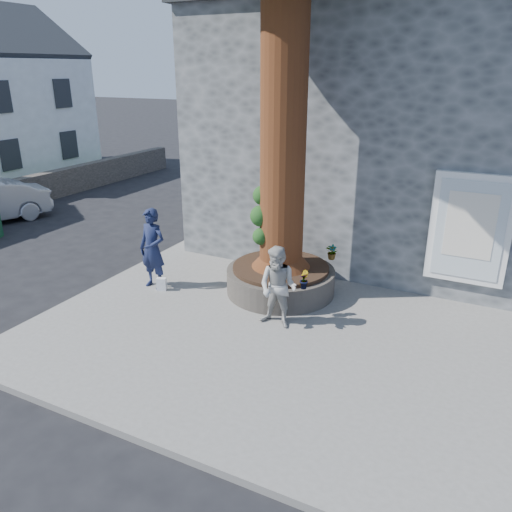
% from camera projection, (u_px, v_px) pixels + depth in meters
% --- Properties ---
extents(ground, '(120.00, 120.00, 0.00)m').
position_uv_depth(ground, '(199.00, 329.00, 9.48)').
color(ground, black).
rests_on(ground, ground).
extents(pavement, '(9.00, 8.00, 0.12)m').
position_uv_depth(pavement, '(292.00, 320.00, 9.67)').
color(pavement, slate).
rests_on(pavement, ground).
extents(yellow_line, '(0.10, 30.00, 0.01)m').
position_uv_depth(yellow_line, '(112.00, 281.00, 11.60)').
color(yellow_line, yellow).
rests_on(yellow_line, ground).
extents(stone_shop, '(10.30, 8.30, 6.30)m').
position_uv_depth(stone_shop, '(419.00, 127.00, 13.33)').
color(stone_shop, '#4A4E4F').
rests_on(stone_shop, ground).
extents(planter, '(2.30, 2.30, 0.60)m').
position_uv_depth(planter, '(281.00, 279.00, 10.67)').
color(planter, black).
rests_on(planter, pavement).
extents(man, '(0.67, 0.46, 1.77)m').
position_uv_depth(man, '(153.00, 249.00, 10.72)').
color(man, '#161D3D').
rests_on(man, pavement).
extents(woman, '(0.78, 0.62, 1.55)m').
position_uv_depth(woman, '(278.00, 287.00, 9.10)').
color(woman, '#A7A5A0').
rests_on(woman, pavement).
extents(shopping_bag, '(0.23, 0.19, 0.28)m').
position_uv_depth(shopping_bag, '(162.00, 284.00, 10.80)').
color(shopping_bag, white).
rests_on(shopping_bag, pavement).
extents(plant_a, '(0.21, 0.17, 0.34)m').
position_uv_depth(plant_a, '(332.00, 252.00, 10.86)').
color(plant_a, gray).
rests_on(plant_a, planter).
extents(plant_b, '(0.26, 0.26, 0.35)m').
position_uv_depth(plant_b, '(304.00, 280.00, 9.44)').
color(plant_b, gray).
rests_on(plant_b, planter).
extents(plant_c, '(0.23, 0.23, 0.29)m').
position_uv_depth(plant_c, '(304.00, 281.00, 9.45)').
color(plant_c, gray).
rests_on(plant_c, planter).
extents(plant_d, '(0.39, 0.38, 0.32)m').
position_uv_depth(plant_d, '(332.00, 252.00, 10.86)').
color(plant_d, gray).
rests_on(plant_d, planter).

